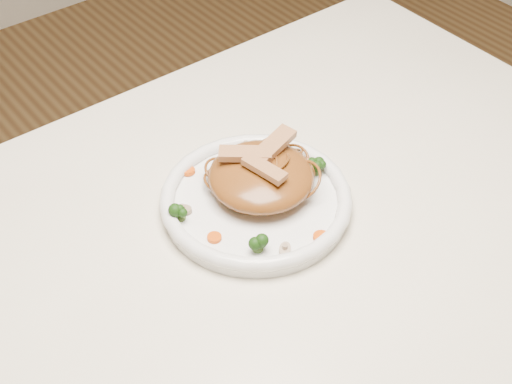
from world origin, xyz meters
TOP-DOWN VIEW (x-y plane):
  - table at (0.00, 0.00)m, footprint 1.20×0.80m
  - plate at (0.05, 0.06)m, footprint 0.31×0.31m
  - noodle_mound at (0.07, 0.07)m, footprint 0.18×0.18m
  - chicken_a at (0.09, 0.08)m, footprint 0.08×0.04m
  - chicken_b at (0.06, 0.09)m, footprint 0.07×0.06m
  - chicken_c at (0.06, 0.05)m, footprint 0.03×0.07m
  - broccoli_0 at (0.12, 0.10)m, footprint 0.03×0.03m
  - broccoli_1 at (-0.05, 0.09)m, footprint 0.03×0.03m
  - broccoli_2 at (-0.01, -0.01)m, footprint 0.03×0.03m
  - broccoli_3 at (0.15, 0.05)m, footprint 0.04×0.04m
  - carrot_0 at (0.10, 0.12)m, footprint 0.03×0.03m
  - carrot_1 at (-0.04, 0.03)m, footprint 0.02×0.02m
  - carrot_2 at (0.14, 0.07)m, footprint 0.03×0.03m
  - carrot_3 at (0.01, 0.16)m, footprint 0.02×0.02m
  - carrot_4 at (0.07, -0.05)m, footprint 0.03×0.03m
  - mushroom_0 at (0.02, -0.04)m, footprint 0.03×0.03m
  - mushroom_1 at (0.14, 0.12)m, footprint 0.03×0.03m
  - mushroom_2 at (-0.04, 0.10)m, footprint 0.04×0.04m
  - mushroom_3 at (0.10, 0.15)m, footprint 0.03×0.03m

SIDE VIEW (x-z plane):
  - table at x=0.00m, z-range 0.28..1.03m
  - plate at x=0.05m, z-range 0.75..0.77m
  - carrot_0 at x=0.10m, z-range 0.77..0.77m
  - carrot_1 at x=-0.04m, z-range 0.77..0.77m
  - carrot_2 at x=0.14m, z-range 0.77..0.77m
  - carrot_3 at x=0.01m, z-range 0.77..0.77m
  - carrot_4 at x=0.07m, z-range 0.77..0.77m
  - mushroom_0 at x=0.02m, z-range 0.77..0.77m
  - mushroom_1 at x=0.14m, z-range 0.77..0.77m
  - mushroom_2 at x=-0.04m, z-range 0.77..0.77m
  - mushroom_3 at x=0.10m, z-range 0.77..0.77m
  - broccoli_1 at x=-0.05m, z-range 0.77..0.79m
  - broccoli_2 at x=-0.01m, z-range 0.77..0.80m
  - broccoli_0 at x=0.12m, z-range 0.77..0.80m
  - broccoli_3 at x=0.15m, z-range 0.77..0.80m
  - noodle_mound at x=0.07m, z-range 0.77..0.81m
  - chicken_c at x=0.06m, z-range 0.82..0.83m
  - chicken_b at x=0.06m, z-range 0.82..0.83m
  - chicken_a at x=0.09m, z-range 0.82..0.83m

